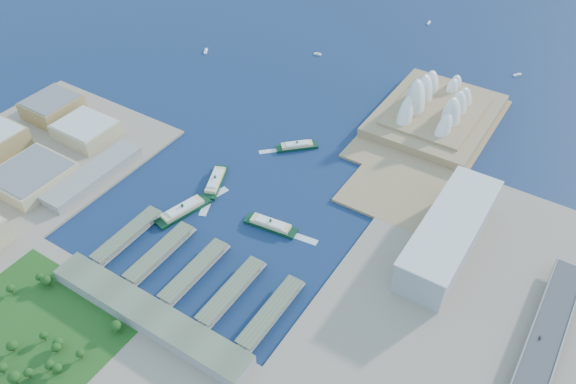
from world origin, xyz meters
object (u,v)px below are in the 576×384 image
Objects in this scene: opera_house at (439,98)px; ferry_c at (183,209)px; toaster_building at (449,234)px; ferry_b at (297,145)px; car_c at (540,338)px; ferry_a at (215,180)px; ferry_d at (271,223)px.

opera_house is 2.96× the size of ferry_c.
ferry_b is (-204.64, 59.04, -15.90)m from toaster_building.
ferry_b is at bearing -22.13° from car_c.
ferry_a is 109.82m from ferry_b.
opera_house is 3.29× the size of ferry_d.
toaster_building is 120.35m from car_c.
ferry_b is 0.80× the size of ferry_c.
opera_house is at bearing -54.24° from car_c.
car_c is (191.00, -265.25, -16.51)m from opera_house.
car_c is (345.37, 32.22, 9.74)m from ferry_c.
ferry_a is (-245.19, -43.02, -15.24)m from toaster_building.
toaster_building is 171.50m from ferry_d.
ferry_b is at bearing -129.12° from opera_house.
ferry_b is at bearing 45.83° from ferry_a.
toaster_building is 3.19× the size of ferry_b.
opera_house is 289.58m from ferry_a.
car_c is at bearing -54.24° from opera_house.
ferry_a is at bearing -3.67° from car_c.
ferry_d is at bearing -23.29° from ferry_b.
ferry_d is at bearing -104.25° from opera_house.
car_c is at bearing -26.18° from ferry_a.
opera_house is at bearing -102.87° from ferry_c.
ferry_b is 0.89× the size of ferry_d.
ferry_c is at bearing -117.43° from opera_house.
car_c is (346.19, -22.23, 10.24)m from ferry_a.
ferry_b is 10.99× the size of car_c.
ferry_a is at bearing -170.05° from toaster_building.
opera_house reaches higher than ferry_a.
ferry_a is at bearing -74.58° from ferry_c.
toaster_building is at bearing -12.55° from ferry_a.
ferry_a is at bearing 68.34° from ferry_d.
toaster_building is 213.57m from ferry_b.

